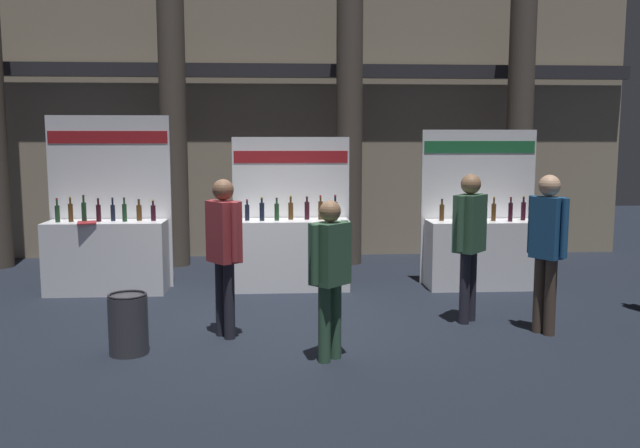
% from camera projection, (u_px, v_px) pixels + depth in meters
% --- Properties ---
extents(ground_plane, '(27.26, 27.26, 0.00)m').
position_uv_depth(ground_plane, '(256.00, 326.00, 7.87)').
color(ground_plane, black).
extents(hall_colonnade, '(13.63, 1.33, 6.23)m').
position_uv_depth(hall_colonnade, '(263.00, 92.00, 12.19)').
color(hall_colonnade, gray).
rests_on(hall_colonnade, ground_plane).
extents(exhibitor_booth_0, '(1.76, 0.74, 2.54)m').
position_uv_depth(exhibitor_booth_0, '(107.00, 248.00, 9.57)').
color(exhibitor_booth_0, white).
rests_on(exhibitor_booth_0, ground_plane).
extents(exhibitor_booth_1, '(1.75, 0.66, 2.23)m').
position_uv_depth(exhibitor_booth_1, '(292.00, 248.00, 9.81)').
color(exhibitor_booth_1, white).
rests_on(exhibitor_booth_1, ground_plane).
extents(exhibitor_booth_2, '(1.74, 0.66, 2.34)m').
position_uv_depth(exhibitor_booth_2, '(482.00, 247.00, 9.89)').
color(exhibitor_booth_2, white).
rests_on(exhibitor_booth_2, ground_plane).
extents(trash_bin, '(0.40, 0.40, 0.63)m').
position_uv_depth(trash_bin, '(128.00, 324.00, 6.83)').
color(trash_bin, '#38383D').
rests_on(trash_bin, ground_plane).
extents(visitor_0, '(0.36, 0.43, 1.81)m').
position_uv_depth(visitor_0, '(547.00, 241.00, 7.44)').
color(visitor_0, '#47382D').
rests_on(visitor_0, ground_plane).
extents(visitor_3, '(0.46, 0.47, 1.79)m').
position_uv_depth(visitor_3, '(469.00, 233.00, 7.92)').
color(visitor_3, '#23232D').
rests_on(visitor_3, ground_plane).
extents(visitor_4, '(0.43, 0.43, 1.61)m').
position_uv_depth(visitor_4, '(330.00, 266.00, 6.55)').
color(visitor_4, '#33563D').
rests_on(visitor_4, ground_plane).
extents(visitor_6, '(0.42, 0.44, 1.77)m').
position_uv_depth(visitor_6, '(224.00, 243.00, 7.31)').
color(visitor_6, '#23232D').
rests_on(visitor_6, ground_plane).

